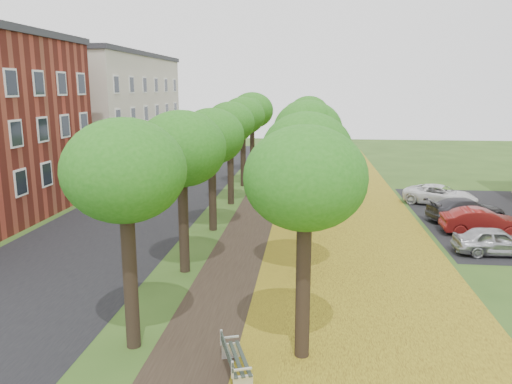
% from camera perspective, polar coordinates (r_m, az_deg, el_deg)
% --- Properties ---
extents(ground, '(120.00, 120.00, 0.00)m').
position_cam_1_polar(ground, '(14.84, -5.35, -17.55)').
color(ground, '#2D4C19').
rests_on(ground, ground).
extents(street_asphalt, '(8.00, 70.00, 0.01)m').
position_cam_1_polar(street_asphalt, '(30.35, -13.71, -2.35)').
color(street_asphalt, black).
rests_on(street_asphalt, ground).
extents(footpath, '(3.20, 70.00, 0.01)m').
position_cam_1_polar(footpath, '(28.72, 0.54, -2.81)').
color(footpath, black).
rests_on(footpath, ground).
extents(leaf_verge, '(7.50, 70.00, 0.01)m').
position_cam_1_polar(leaf_verge, '(28.69, 10.54, -3.03)').
color(leaf_verge, '#B0A020').
rests_on(leaf_verge, ground).
extents(parking_lot, '(9.00, 16.00, 0.01)m').
position_cam_1_polar(parking_lot, '(31.48, 26.03, -2.73)').
color(parking_lot, black).
rests_on(parking_lot, ground).
extents(tree_row_west, '(3.43, 33.43, 6.42)m').
position_cam_1_polar(tree_row_west, '(28.18, -3.93, 7.02)').
color(tree_row_west, black).
rests_on(tree_row_west, ground).
extents(tree_row_east, '(3.43, 33.43, 6.42)m').
position_cam_1_polar(tree_row_east, '(27.75, 5.95, 6.91)').
color(tree_row_east, black).
rests_on(tree_row_east, ground).
extents(building_cream, '(10.30, 20.30, 10.40)m').
position_cam_1_polar(building_cream, '(49.76, -17.43, 8.94)').
color(building_cream, beige).
rests_on(building_cream, ground).
extents(bench, '(1.07, 1.84, 0.84)m').
position_cam_1_polar(bench, '(13.52, -2.51, -18.53)').
color(bench, '#29342C').
rests_on(bench, ground).
extents(car_silver, '(3.65, 1.56, 1.23)m').
position_cam_1_polar(car_silver, '(24.57, 25.73, -5.08)').
color(car_silver, '#ADADB2').
rests_on(car_silver, ground).
extents(car_red, '(4.00, 1.46, 1.31)m').
position_cam_1_polar(car_red, '(27.58, 24.45, -3.12)').
color(car_red, maroon).
rests_on(car_red, ground).
extents(car_grey, '(4.71, 2.87, 1.28)m').
position_cam_1_polar(car_grey, '(29.96, 22.89, -1.89)').
color(car_grey, '#36363B').
rests_on(car_grey, ground).
extents(car_white, '(4.91, 3.73, 1.24)m').
position_cam_1_polar(car_white, '(33.59, 20.30, -0.32)').
color(car_white, white).
rests_on(car_white, ground).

